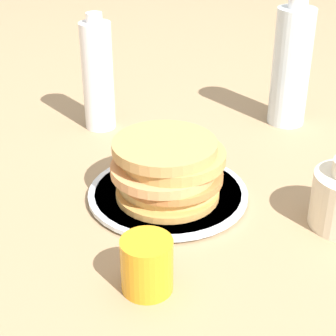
{
  "coord_description": "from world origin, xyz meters",
  "views": [
    {
      "loc": [
        0.59,
        0.48,
        0.48
      ],
      "look_at": [
        -0.01,
        0.02,
        0.05
      ],
      "focal_mm": 60.0,
      "sensor_mm": 36.0,
      "label": 1
    }
  ],
  "objects_px": {
    "water_bottle_near": "(98,76)",
    "plate": "(168,194)",
    "juice_glass": "(147,265)",
    "water_bottle_mid": "(291,67)",
    "pancake_stack": "(169,167)"
  },
  "relations": [
    {
      "from": "water_bottle_near",
      "to": "plate",
      "type": "bearing_deg",
      "value": 64.09
    },
    {
      "from": "juice_glass",
      "to": "water_bottle_mid",
      "type": "distance_m",
      "value": 0.58
    },
    {
      "from": "juice_glass",
      "to": "water_bottle_near",
      "type": "height_order",
      "value": "water_bottle_near"
    },
    {
      "from": "water_bottle_near",
      "to": "water_bottle_mid",
      "type": "height_order",
      "value": "water_bottle_mid"
    },
    {
      "from": "plate",
      "to": "pancake_stack",
      "type": "distance_m",
      "value": 0.05
    },
    {
      "from": "juice_glass",
      "to": "water_bottle_mid",
      "type": "relative_size",
      "value": 0.29
    },
    {
      "from": "pancake_stack",
      "to": "water_bottle_near",
      "type": "relative_size",
      "value": 0.77
    },
    {
      "from": "water_bottle_near",
      "to": "pancake_stack",
      "type": "bearing_deg",
      "value": 64.19
    },
    {
      "from": "water_bottle_near",
      "to": "juice_glass",
      "type": "bearing_deg",
      "value": 50.13
    },
    {
      "from": "pancake_stack",
      "to": "juice_glass",
      "type": "relative_size",
      "value": 2.39
    },
    {
      "from": "pancake_stack",
      "to": "water_bottle_near",
      "type": "distance_m",
      "value": 0.31
    },
    {
      "from": "plate",
      "to": "water_bottle_mid",
      "type": "relative_size",
      "value": 1.02
    },
    {
      "from": "water_bottle_mid",
      "to": "juice_glass",
      "type": "bearing_deg",
      "value": 9.56
    },
    {
      "from": "water_bottle_mid",
      "to": "water_bottle_near",
      "type": "bearing_deg",
      "value": -49.18
    },
    {
      "from": "plate",
      "to": "pancake_stack",
      "type": "height_order",
      "value": "pancake_stack"
    }
  ]
}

